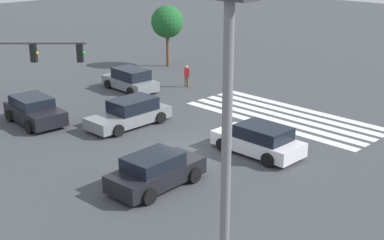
% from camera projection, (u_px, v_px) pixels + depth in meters
% --- Properties ---
extents(ground_plane, '(136.00, 136.00, 0.00)m').
position_uv_depth(ground_plane, '(192.00, 150.00, 26.15)').
color(ground_plane, '#3D3F44').
extents(crosswalk_markings, '(11.67, 4.40, 0.01)m').
position_uv_depth(crosswalk_markings, '(283.00, 116.00, 31.29)').
color(crosswalk_markings, silver).
rests_on(crosswalk_markings, ground_plane).
extents(car_0, '(4.25, 2.43, 1.50)m').
position_uv_depth(car_0, '(34.00, 111.00, 29.86)').
color(car_0, black).
rests_on(car_0, ground_plane).
extents(car_1, '(4.43, 2.19, 1.46)m').
position_uv_depth(car_1, '(259.00, 140.00, 25.54)').
color(car_1, silver).
rests_on(car_1, ground_plane).
extents(car_2, '(2.12, 4.85, 1.50)m').
position_uv_depth(car_2, '(130.00, 113.00, 29.50)').
color(car_2, gray).
rests_on(car_2, ground_plane).
extents(car_3, '(2.22, 4.36, 1.47)m').
position_uv_depth(car_3, '(156.00, 171.00, 22.08)').
color(car_3, black).
rests_on(car_3, ground_plane).
extents(car_4, '(4.40, 2.28, 1.51)m').
position_uv_depth(car_4, '(130.00, 80.00, 36.53)').
color(car_4, gray).
rests_on(car_4, ground_plane).
extents(pedestrian, '(0.41, 0.41, 1.55)m').
position_uv_depth(pedestrian, '(187.00, 75.00, 37.23)').
color(pedestrian, brown).
rests_on(pedestrian, ground_plane).
extents(street_light_pole_a, '(0.80, 0.36, 9.15)m').
position_uv_depth(street_light_pole_a, '(225.00, 222.00, 8.70)').
color(street_light_pole_a, slate).
rests_on(street_light_pole_a, ground_plane).
extents(tree_corner_a, '(2.60, 2.60, 4.92)m').
position_uv_depth(tree_corner_a, '(167.00, 22.00, 42.62)').
color(tree_corner_a, brown).
rests_on(tree_corner_a, ground_plane).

